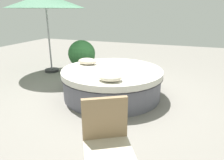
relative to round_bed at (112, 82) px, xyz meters
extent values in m
plane|color=gray|center=(0.00, 0.00, -0.33)|extent=(16.00, 16.00, 0.00)
cylinder|color=#595966|center=(0.00, 0.00, -0.07)|extent=(2.19, 2.19, 0.50)
cylinder|color=black|center=(0.00, 0.00, 0.18)|extent=(2.27, 2.27, 0.01)
cylinder|color=silver|center=(0.00, 0.00, 0.24)|extent=(2.26, 2.26, 0.13)
ellipsoid|color=beige|center=(0.72, -0.22, 0.39)|extent=(0.47, 0.34, 0.15)
ellipsoid|color=beige|center=(-0.24, 0.75, 0.38)|extent=(0.46, 0.38, 0.15)
cylinder|color=#997A56|center=(-0.95, 2.16, -0.12)|extent=(0.04, 0.04, 0.42)
cylinder|color=#997A56|center=(-0.57, 2.39, -0.12)|extent=(0.04, 0.04, 0.42)
cube|color=beige|center=(-0.87, 2.46, 0.12)|extent=(0.70, 0.70, 0.06)
cube|color=#997A56|center=(-0.75, 2.27, 0.40)|extent=(0.48, 0.32, 0.50)
cylinder|color=#262628|center=(2.53, -1.20, -0.29)|extent=(0.44, 0.44, 0.08)
cylinder|color=#99999E|center=(2.53, -1.20, 0.84)|extent=(0.05, 0.05, 2.33)
cone|color=#4C7F60|center=(2.53, -1.20, 1.82)|extent=(2.33, 2.33, 0.41)
cylinder|color=#4C4C51|center=(1.44, -1.26, -0.17)|extent=(0.49, 0.49, 0.30)
sphere|color=#2D6633|center=(1.44, -1.26, 0.32)|extent=(0.81, 0.81, 0.81)
camera|label=1|loc=(-1.56, 4.21, 1.57)|focal=33.37mm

